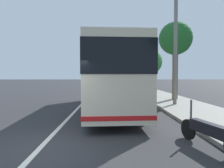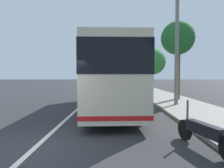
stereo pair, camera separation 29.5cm
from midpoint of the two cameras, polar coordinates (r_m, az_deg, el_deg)
name	(u,v)px [view 2 (the right image)]	position (r m, az deg, el deg)	size (l,w,h in m)	color
ground_plane	(34,149)	(6.09, -20.12, -17.02)	(220.00, 220.00, 0.00)	#2D2D30
sidewalk_curb	(173,101)	(16.20, 17.60, -4.64)	(110.00, 3.60, 0.14)	gray
lane_divider_line	(86,102)	(15.63, -7.04, -5.04)	(110.00, 0.16, 0.01)	silver
coach_bus	(110,74)	(11.80, 0.26, 2.73)	(10.74, 3.07, 3.58)	beige
motorcycle_by_tree	(204,133)	(6.12, 25.98, -12.35)	(2.34, 0.65, 1.27)	black
car_behind_bus	(115,87)	(22.83, 1.20, -0.90)	(4.37, 1.93, 1.54)	gray
car_far_distant	(115,85)	(29.17, 1.17, -0.24)	(4.42, 1.94, 1.50)	gray
roadside_tree_mid_block	(178,40)	(17.10, 18.73, 11.92)	(2.63, 2.63, 6.33)	brown
roadside_tree_far_block	(152,62)	(27.93, 11.72, 6.24)	(3.59, 3.59, 5.76)	brown
utility_pole	(177,51)	(13.77, 18.59, 8.82)	(0.24, 0.24, 7.18)	slate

